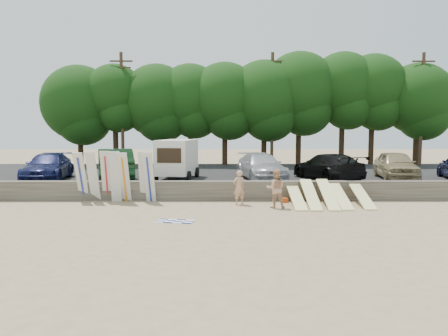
{
  "coord_description": "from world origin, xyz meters",
  "views": [
    {
      "loc": [
        -1.99,
        -19.14,
        3.66
      ],
      "look_at": [
        -1.9,
        3.0,
        1.67
      ],
      "focal_mm": 35.0,
      "sensor_mm": 36.0,
      "label": 1
    }
  ],
  "objects": [
    {
      "name": "surfboard_upright_6",
      "position": [
        -5.63,
        2.41,
        1.27
      ],
      "size": [
        0.61,
        0.78,
        2.53
      ],
      "primitive_type": "cube",
      "rotation": [
        0.25,
        0.0,
        -0.16
      ],
      "color": "silver",
      "rests_on": "ground"
    },
    {
      "name": "car_1",
      "position": [
        -8.31,
        6.47,
        1.6
      ],
      "size": [
        3.34,
        5.77,
        1.8
      ],
      "primitive_type": "imported",
      "rotation": [
        0.0,
        0.0,
        3.42
      ],
      "color": "#123317",
      "rests_on": "parking_lot"
    },
    {
      "name": "car_4",
      "position": [
        8.27,
        6.53,
        1.52
      ],
      "size": [
        2.64,
        5.07,
        1.65
      ],
      "primitive_type": "imported",
      "rotation": [
        0.0,
        0.0,
        -0.15
      ],
      "color": "#998761",
      "rests_on": "parking_lot"
    },
    {
      "name": "box_trailer",
      "position": [
        -4.66,
        6.58,
        2.0
      ],
      "size": [
        2.47,
        3.85,
        2.31
      ],
      "rotation": [
        0.0,
        0.0,
        -0.14
      ],
      "color": "silver",
      "rests_on": "parking_lot"
    },
    {
      "name": "surfboard_upright_1",
      "position": [
        -8.45,
        2.52,
        1.27
      ],
      "size": [
        0.62,
        0.79,
        2.53
      ],
      "primitive_type": "cube",
      "rotation": [
        0.26,
        0.0,
        -0.17
      ],
      "color": "silver",
      "rests_on": "ground"
    },
    {
      "name": "beachgoer_a",
      "position": [
        -1.19,
        1.75,
        0.84
      ],
      "size": [
        0.73,
        0.63,
        1.67
      ],
      "primitive_type": "imported",
      "rotation": [
        0.0,
        0.0,
        3.6
      ],
      "color": "tan",
      "rests_on": "ground"
    },
    {
      "name": "seawall",
      "position": [
        0.0,
        3.0,
        0.5
      ],
      "size": [
        44.0,
        0.5,
        1.0
      ],
      "primitive_type": "cube",
      "color": "#6B6356",
      "rests_on": "ground"
    },
    {
      "name": "cooler",
      "position": [
        1.78,
        2.4,
        0.16
      ],
      "size": [
        0.42,
        0.36,
        0.32
      ],
      "primitive_type": "cube",
      "rotation": [
        0.0,
        0.0,
        -0.16
      ],
      "color": "#227E3B",
      "rests_on": "ground"
    },
    {
      "name": "ground",
      "position": [
        0.0,
        0.0,
        0.0
      ],
      "size": [
        120.0,
        120.0,
        0.0
      ],
      "primitive_type": "plane",
      "color": "tan",
      "rests_on": "ground"
    },
    {
      "name": "surfboard_low_4",
      "position": [
        4.7,
        1.56,
        0.48
      ],
      "size": [
        0.56,
        2.88,
        0.97
      ],
      "primitive_type": "cube",
      "rotation": [
        0.31,
        0.0,
        0.0
      ],
      "color": "#FFF8A0",
      "rests_on": "ground"
    },
    {
      "name": "surfboard_low_1",
      "position": [
        2.2,
        1.33,
        0.56
      ],
      "size": [
        0.56,
        2.83,
        1.12
      ],
      "primitive_type": "cube",
      "rotation": [
        0.36,
        0.0,
        0.0
      ],
      "color": "#FFF8A0",
      "rests_on": "ground"
    },
    {
      "name": "gear_bag",
      "position": [
        1.12,
        2.35,
        0.11
      ],
      "size": [
        0.33,
        0.29,
        0.22
      ],
      "primitive_type": "cube",
      "rotation": [
        0.0,
        0.0,
        0.14
      ],
      "color": "#D04D18",
      "rests_on": "ground"
    },
    {
      "name": "surfboard_upright_2",
      "position": [
        -7.81,
        2.64,
        1.28
      ],
      "size": [
        0.5,
        0.54,
        2.57
      ],
      "primitive_type": "cube",
      "rotation": [
        0.18,
        0.0,
        -0.0
      ],
      "color": "silver",
      "rests_on": "ground"
    },
    {
      "name": "surfboard_upright_0",
      "position": [
        -9.05,
        2.55,
        1.25
      ],
      "size": [
        0.58,
        0.86,
        2.5
      ],
      "primitive_type": "cube",
      "rotation": [
        0.3,
        0.0,
        -0.1
      ],
      "color": "silver",
      "rests_on": "ground"
    },
    {
      "name": "surfboard_low_3",
      "position": [
        3.64,
        1.46,
        0.48
      ],
      "size": [
        0.56,
        2.88,
        0.96
      ],
      "primitive_type": "cube",
      "rotation": [
        0.3,
        0.0,
        0.0
      ],
      "color": "#FFF8A0",
      "rests_on": "ground"
    },
    {
      "name": "surfboard_low_2",
      "position": [
        3.02,
        1.33,
        0.57
      ],
      "size": [
        0.56,
        2.83,
        1.13
      ],
      "primitive_type": "cube",
      "rotation": [
        0.36,
        0.0,
        0.0
      ],
      "color": "#FFF8A0",
      "rests_on": "ground"
    },
    {
      "name": "surfboard_upright_5",
      "position": [
        -5.91,
        2.59,
        1.28
      ],
      "size": [
        0.52,
        0.63,
        2.55
      ],
      "primitive_type": "cube",
      "rotation": [
        0.21,
        0.0,
        -0.04
      ],
      "color": "silver",
      "rests_on": "ground"
    },
    {
      "name": "beachgoer_b",
      "position": [
        0.48,
        0.85,
        0.9
      ],
      "size": [
        0.9,
        0.71,
        1.81
      ],
      "primitive_type": "imported",
      "rotation": [
        0.0,
        0.0,
        3.12
      ],
      "color": "tan",
      "rests_on": "ground"
    },
    {
      "name": "surfboard_upright_3",
      "position": [
        -7.3,
        2.42,
        1.28
      ],
      "size": [
        0.53,
        0.57,
        2.57
      ],
      "primitive_type": "cube",
      "rotation": [
        0.19,
        0.0,
        0.05
      ],
      "color": "silver",
      "rests_on": "ground"
    },
    {
      "name": "car_3",
      "position": [
        4.13,
        6.05,
        1.47
      ],
      "size": [
        3.75,
        5.71,
        1.54
      ],
      "primitive_type": "imported",
      "rotation": [
        0.0,
        0.0,
        3.47
      ],
      "color": "black",
      "rests_on": "parking_lot"
    },
    {
      "name": "car_2",
      "position": [
        0.28,
        6.35,
        1.45
      ],
      "size": [
        3.05,
        5.5,
        1.51
      ],
      "primitive_type": "imported",
      "rotation": [
        0.0,
        0.0,
        0.19
      ],
      "color": "#ABACB0",
      "rests_on": "parking_lot"
    },
    {
      "name": "car_0",
      "position": [
        -12.1,
        6.06,
        1.46
      ],
      "size": [
        2.78,
        5.47,
        1.52
      ],
      "primitive_type": "imported",
      "rotation": [
        0.0,
        0.0,
        0.13
      ],
      "color": "#131843",
      "rests_on": "parking_lot"
    },
    {
      "name": "utility_poles",
      "position": [
        2.0,
        16.0,
        5.43
      ],
      "size": [
        25.8,
        0.26,
        9.0
      ],
      "color": "#473321",
      "rests_on": "parking_lot"
    },
    {
      "name": "treeline",
      "position": [
        0.07,
        17.43,
        6.38
      ],
      "size": [
        34.17,
        6.81,
        9.35
      ],
      "color": "#382616",
      "rests_on": "parking_lot"
    },
    {
      "name": "surfboard_upright_4",
      "position": [
        -6.86,
        2.42,
        1.25
      ],
      "size": [
        0.55,
        0.85,
        2.5
      ],
      "primitive_type": "cube",
      "rotation": [
        0.3,
        0.0,
        -0.07
      ],
      "color": "silver",
      "rests_on": "ground"
    },
    {
      "name": "surfboard_low_0",
      "position": [
        1.54,
        1.38,
        0.41
      ],
      "size": [
        0.56,
        2.92,
        0.81
      ],
      "primitive_type": "cube",
      "rotation": [
        0.25,
        0.0,
        0.0
      ],
      "color": "#FFF8A0",
      "rests_on": "ground"
    },
    {
      "name": "parking_lot",
      "position": [
        0.0,
        10.5,
        0.35
      ],
      "size": [
        44.0,
        14.5,
        0.7
      ],
      "primitive_type": "cube",
      "color": "#282828",
      "rests_on": "ground"
    },
    {
      "name": "beach_towel",
      "position": [
        -3.88,
        -2.1,
        0.01
      ],
      "size": [
        1.75,
        1.75,
        0.0
      ],
      "primitive_type": "plane",
      "rotation": [
        0.0,
        0.0,
        -0.18
      ],
      "color": "white",
      "rests_on": "ground"
    }
  ]
}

